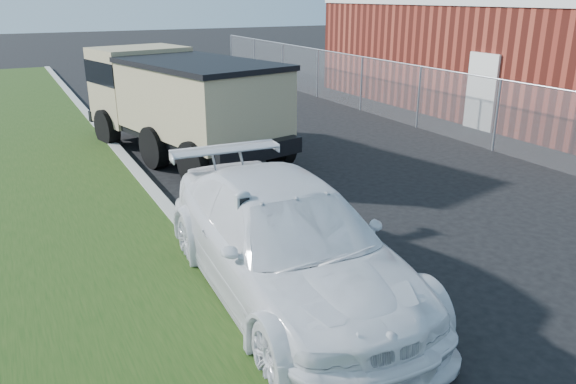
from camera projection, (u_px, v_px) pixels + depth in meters
name	position (u px, v px, depth m)	size (l,w,h in m)	color
ground	(401.00, 261.00, 8.40)	(120.00, 120.00, 0.00)	black
chainlink_fence	(420.00, 85.00, 16.43)	(0.06, 30.06, 30.00)	slate
brick_building	(539.00, 44.00, 19.55)	(9.20, 14.20, 4.17)	maroon
parking_meter	(244.00, 221.00, 6.83)	(0.20, 0.15, 1.41)	#3F4247
white_wagon	(286.00, 242.00, 7.22)	(2.11, 5.19, 1.51)	white
dump_truck	(177.00, 98.00, 13.70)	(3.72, 6.64, 2.46)	black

